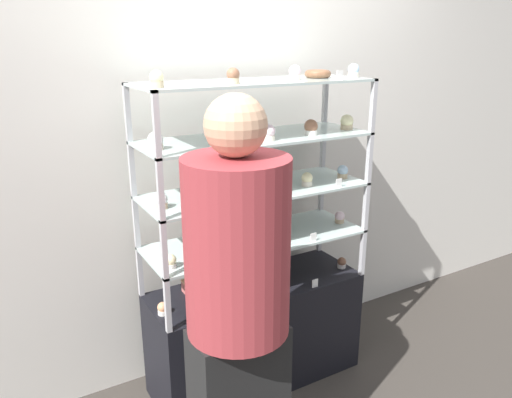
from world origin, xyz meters
TOP-DOWN VIEW (x-y plane):
  - ground_plane at (0.00, 0.00)m, footprint 20.00×20.00m
  - back_wall at (0.00, 0.35)m, footprint 8.00×0.05m
  - display_base at (0.00, 0.00)m, footprint 1.13×0.40m
  - display_riser_lower at (0.00, 0.00)m, footprint 1.13×0.40m
  - display_riser_middle at (0.00, 0.00)m, footprint 1.13×0.40m
  - display_riser_upper at (0.00, 0.00)m, footprint 1.13×0.40m
  - display_riser_top at (0.00, 0.00)m, footprint 1.13×0.40m
  - layer_cake_centerpiece at (0.04, 0.06)m, footprint 0.21×0.21m
  - sheet_cake_frosted at (-0.27, 0.04)m, footprint 0.20×0.17m
  - cupcake_0 at (-0.52, -0.04)m, footprint 0.05×0.05m
  - cupcake_1 at (0.00, -0.06)m, footprint 0.05×0.05m
  - cupcake_2 at (0.51, -0.07)m, footprint 0.05×0.05m
  - price_tag_0 at (0.25, -0.18)m, footprint 0.04×0.00m
  - cupcake_3 at (-0.50, -0.11)m, footprint 0.05×0.05m
  - cupcake_4 at (0.51, -0.04)m, footprint 0.05×0.05m
  - price_tag_1 at (0.22, -0.18)m, footprint 0.04×0.00m
  - cupcake_5 at (-0.50, -0.05)m, footprint 0.06×0.06m
  - cupcake_6 at (-0.25, -0.04)m, footprint 0.06×0.06m
  - cupcake_7 at (0.00, -0.08)m, footprint 0.06×0.06m
  - cupcake_8 at (0.25, -0.08)m, footprint 0.06×0.06m
  - cupcake_9 at (0.50, -0.05)m, footprint 0.06×0.06m
  - price_tag_2 at (0.37, -0.18)m, footprint 0.04×0.00m
  - cupcake_10 at (-0.51, -0.04)m, footprint 0.07×0.07m
  - cupcake_11 at (-0.26, -0.11)m, footprint 0.07×0.07m
  - cupcake_12 at (0.00, -0.11)m, footprint 0.07×0.07m
  - cupcake_13 at (0.25, -0.10)m, footprint 0.07×0.07m
  - cupcake_14 at (0.50, -0.06)m, footprint 0.07×0.07m
  - price_tag_3 at (-0.12, -0.18)m, footprint 0.04×0.00m
  - cupcake_15 at (-0.51, -0.10)m, footprint 0.06×0.06m
  - cupcake_16 at (-0.17, -0.10)m, footprint 0.06×0.06m
  - cupcake_17 at (0.18, -0.06)m, footprint 0.06×0.06m
  - cupcake_18 at (0.51, -0.08)m, footprint 0.06×0.06m
  - price_tag_4 at (0.34, -0.18)m, footprint 0.04×0.00m
  - donut_glazed at (0.34, -0.01)m, footprint 0.13×0.13m
  - customer_figure at (-0.41, -0.58)m, footprint 0.38×0.38m

SIDE VIEW (x-z plane):
  - ground_plane at x=0.00m, z-range 0.00..0.00m
  - display_base at x=0.00m, z-range 0.00..0.58m
  - price_tag_0 at x=0.25m, z-range 0.58..0.62m
  - cupcake_0 at x=-0.52m, z-range 0.57..0.64m
  - cupcake_1 at x=0.00m, z-range 0.57..0.64m
  - cupcake_2 at x=0.51m, z-range 0.57..0.64m
  - sheet_cake_frosted at x=-0.27m, z-range 0.58..0.64m
  - display_riser_lower at x=0.00m, z-range 0.69..0.95m
  - price_tag_1 at x=0.22m, z-range 0.84..0.88m
  - cupcake_3 at x=-0.50m, z-range 0.83..0.90m
  - cupcake_4 at x=0.51m, z-range 0.83..0.90m
  - customer_figure at x=-0.41m, z-range 0.06..1.69m
  - layer_cake_centerpiece at x=0.04m, z-range 0.84..0.97m
  - display_riser_middle at x=0.00m, z-range 0.95..1.21m
  - price_tag_2 at x=0.37m, z-range 1.10..1.14m
  - cupcake_5 at x=-0.50m, z-range 1.09..1.16m
  - cupcake_6 at x=-0.25m, z-range 1.09..1.16m
  - cupcake_7 at x=0.00m, z-range 1.09..1.16m
  - cupcake_8 at x=0.25m, z-range 1.09..1.16m
  - cupcake_9 at x=0.50m, z-range 1.09..1.16m
  - back_wall at x=0.00m, z-range 0.00..2.60m
  - display_riser_upper at x=0.00m, z-range 1.21..1.47m
  - price_tag_3 at x=-0.12m, z-range 1.36..1.40m
  - cupcake_10 at x=-0.51m, z-range 1.35..1.43m
  - cupcake_11 at x=-0.26m, z-range 1.35..1.43m
  - cupcake_12 at x=0.00m, z-range 1.35..1.43m
  - cupcake_13 at x=0.25m, z-range 1.35..1.43m
  - cupcake_14 at x=0.50m, z-range 1.35..1.43m
  - display_riser_top at x=0.00m, z-range 1.47..1.73m
  - donut_glazed at x=0.34m, z-range 1.62..1.65m
  - price_tag_4 at x=0.34m, z-range 1.62..1.66m
  - cupcake_15 at x=-0.51m, z-range 1.61..1.68m
  - cupcake_16 at x=-0.17m, z-range 1.61..1.68m
  - cupcake_17 at x=0.18m, z-range 1.61..1.68m
  - cupcake_18 at x=0.51m, z-range 1.61..1.68m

